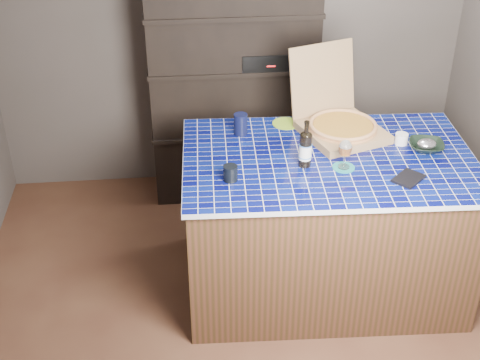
{
  "coord_description": "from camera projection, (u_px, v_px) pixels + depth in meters",
  "views": [
    {
      "loc": [
        -0.39,
        -2.99,
        2.88
      ],
      "look_at": [
        -0.1,
        0.0,
        1.02
      ],
      "focal_mm": 50.0,
      "sensor_mm": 36.0,
      "label": 1
    }
  ],
  "objects": [
    {
      "name": "room",
      "position": [
        259.0,
        140.0,
        3.42
      ],
      "size": [
        3.5,
        3.5,
        3.5
      ],
      "color": "brown",
      "rests_on": "ground"
    },
    {
      "name": "shelving_unit",
      "position": [
        233.0,
        83.0,
        4.89
      ],
      "size": [
        1.2,
        0.41,
        1.8
      ],
      "color": "black",
      "rests_on": "floor"
    },
    {
      "name": "kitchen_island",
      "position": [
        324.0,
        223.0,
        4.14
      ],
      "size": [
        1.75,
        1.15,
        0.94
      ],
      "rotation": [
        0.0,
        0.0,
        -0.04
      ],
      "color": "#4F2C1F",
      "rests_on": "floor"
    },
    {
      "name": "pizza_box",
      "position": [
        340.0,
        123.0,
        4.11
      ],
      "size": [
        0.6,
        0.67,
        0.49
      ],
      "rotation": [
        0.0,
        0.0,
        0.33
      ],
      "color": "#A68355",
      "rests_on": "kitchen_island"
    },
    {
      "name": "mead_bottle",
      "position": [
        305.0,
        148.0,
        3.76
      ],
      "size": [
        0.08,
        0.08,
        0.28
      ],
      "color": "black",
      "rests_on": "kitchen_island"
    },
    {
      "name": "teal_trivet",
      "position": [
        344.0,
        167.0,
        3.79
      ],
      "size": [
        0.13,
        0.13,
        0.01
      ],
      "primitive_type": "cylinder",
      "color": "#177774",
      "rests_on": "kitchen_island"
    },
    {
      "name": "wine_glass",
      "position": [
        345.0,
        149.0,
        3.73
      ],
      "size": [
        0.08,
        0.08,
        0.17
      ],
      "color": "white",
      "rests_on": "teal_trivet"
    },
    {
      "name": "tumbler",
      "position": [
        230.0,
        173.0,
        3.66
      ],
      "size": [
        0.08,
        0.08,
        0.09
      ],
      "primitive_type": "cylinder",
      "color": "black",
      "rests_on": "kitchen_island"
    },
    {
      "name": "dvd_case",
      "position": [
        409.0,
        178.0,
        3.68
      ],
      "size": [
        0.21,
        0.21,
        0.01
      ],
      "primitive_type": "cube",
      "rotation": [
        0.0,
        0.0,
        -0.82
      ],
      "color": "black",
      "rests_on": "kitchen_island"
    },
    {
      "name": "bowl",
      "position": [
        426.0,
        146.0,
        3.96
      ],
      "size": [
        0.25,
        0.25,
        0.05
      ],
      "primitive_type": "imported",
      "rotation": [
        0.0,
        0.0,
        -0.23
      ],
      "color": "black",
      "rests_on": "kitchen_island"
    },
    {
      "name": "foil_contents",
      "position": [
        427.0,
        144.0,
        3.95
      ],
      "size": [
        0.12,
        0.1,
        0.05
      ],
      "primitive_type": "ellipsoid",
      "color": "silver",
      "rests_on": "bowl"
    },
    {
      "name": "white_jar",
      "position": [
        401.0,
        139.0,
        4.02
      ],
      "size": [
        0.08,
        0.08,
        0.07
      ],
      "primitive_type": "cylinder",
      "color": "white",
      "rests_on": "kitchen_island"
    },
    {
      "name": "navy_cup",
      "position": [
        241.0,
        124.0,
        4.11
      ],
      "size": [
        0.08,
        0.08,
        0.13
      ],
      "primitive_type": "cylinder",
      "color": "black",
      "rests_on": "kitchen_island"
    },
    {
      "name": "green_trivet",
      "position": [
        286.0,
        123.0,
        4.26
      ],
      "size": [
        0.17,
        0.17,
        0.01
      ],
      "primitive_type": "cylinder",
      "color": "#8AB827",
      "rests_on": "kitchen_island"
    }
  ]
}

